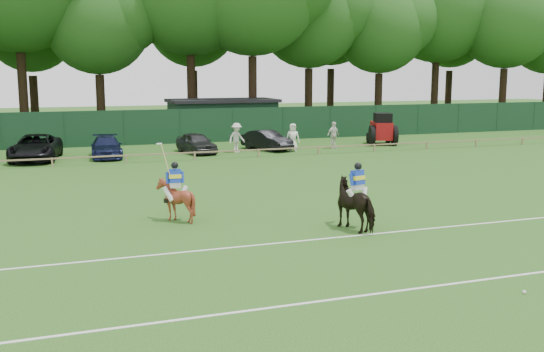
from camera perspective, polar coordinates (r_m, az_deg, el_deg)
name	(u,v)px	position (r m, az deg, el deg)	size (l,w,h in m)	color
ground	(289,234)	(20.73, 1.50, -5.18)	(160.00, 160.00, 0.00)	#1E4C14
horse_dark	(357,204)	(21.31, 7.64, -2.52)	(0.91, 2.00, 1.69)	black
horse_chestnut	(176,200)	(22.53, -8.64, -2.13)	(1.22, 1.37, 1.51)	maroon
suv_black	(36,147)	(40.04, -20.43, 2.41)	(2.52, 5.46, 1.52)	black
sedan_navy	(106,147)	(40.03, -14.62, 2.52)	(1.79, 4.40, 1.28)	#111636
hatch_grey	(196,143)	(41.08, -6.80, 2.97)	(1.57, 3.89, 1.33)	#2C2C2F
estate_black	(267,140)	(42.44, -0.46, 3.22)	(1.38, 3.97, 1.31)	black
spectator_left	(237,138)	(41.19, -3.19, 3.44)	(1.23, 0.71, 1.91)	beige
spectator_mid	(333,135)	(43.46, 5.53, 3.67)	(1.07, 0.45, 1.83)	silver
spectator_right	(293,137)	(41.79, 1.87, 3.48)	(0.89, 0.58, 1.83)	white
rider_dark	(358,182)	(21.16, 7.71, -0.54)	(0.92, 0.52, 1.41)	silver
rider_chestnut	(175,180)	(22.39, -8.69, -0.37)	(0.94, 0.60, 2.05)	silver
polo_ball	(524,292)	(16.42, 21.68, -9.64)	(0.09, 0.09, 0.09)	silver
pitch_lines	(335,264)	(17.63, 5.65, -7.83)	(60.00, 5.10, 0.01)	silver
pitch_rail	(178,153)	(37.71, -8.43, 2.03)	(62.10, 0.10, 0.50)	#997F5B
perimeter_fence	(153,127)	(46.44, -10.65, 4.33)	(92.08, 0.08, 2.50)	#14351E
utility_shed	(222,118)	(50.61, -4.47, 5.20)	(8.40, 4.40, 3.04)	#14331E
tree_row	(161,133)	(54.74, -9.88, 3.79)	(96.00, 12.00, 21.00)	#26561C
tractor	(382,130)	(46.22, 9.82, 4.12)	(2.54, 3.12, 2.27)	maroon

